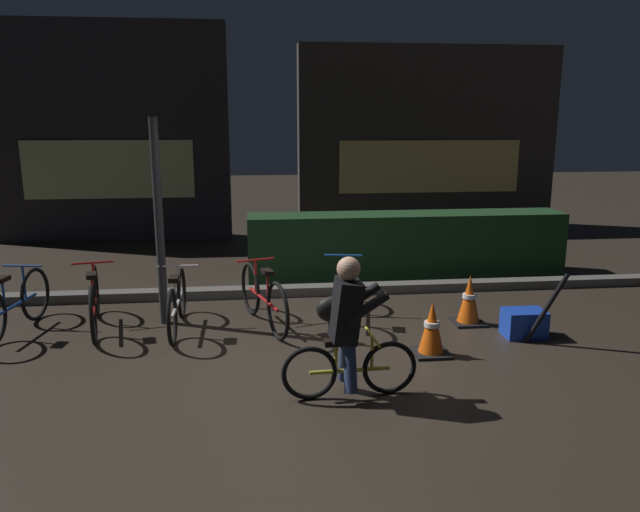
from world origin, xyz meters
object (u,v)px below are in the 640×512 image
object	(u,v)px
parked_bike_center_left	(177,303)
closed_umbrella	(546,309)
parked_bike_right_mid	(342,292)
traffic_cone_near	(432,329)
street_post	(159,224)
parked_bike_center_right	(263,298)
traffic_cone_far	(469,300)
parked_bike_leftmost	(14,305)
blue_crate	(524,323)
cyclist	(347,327)
parked_bike_left_mid	(94,301)

from	to	relation	value
parked_bike_center_left	closed_umbrella	world-z (taller)	closed_umbrella
parked_bike_right_mid	traffic_cone_near	xyz separation A→B (m)	(0.75, -1.19, -0.07)
street_post	parked_bike_center_right	xyz separation A→B (m)	(1.16, -0.23, -0.85)
traffic_cone_far	closed_umbrella	distance (m)	0.94
traffic_cone_near	traffic_cone_far	size ratio (longest dim) A/B	0.96
parked_bike_leftmost	traffic_cone_far	size ratio (longest dim) A/B	2.66
traffic_cone_far	blue_crate	size ratio (longest dim) A/B	1.33
parked_bike_leftmost	blue_crate	world-z (taller)	parked_bike_leftmost
closed_umbrella	cyclist	bearing A→B (deg)	-137.34
parked_bike_center_right	traffic_cone_near	size ratio (longest dim) A/B	2.74
parked_bike_right_mid	traffic_cone_near	world-z (taller)	parked_bike_right_mid
traffic_cone_far	parked_bike_center_left	bearing A→B (deg)	177.81
parked_bike_right_mid	cyclist	bearing A→B (deg)	-176.65
traffic_cone_near	cyclist	world-z (taller)	cyclist
parked_bike_center_left	traffic_cone_far	xyz separation A→B (m)	(3.36, -0.13, -0.04)
parked_bike_left_mid	parked_bike_center_right	distance (m)	1.90
traffic_cone_near	parked_bike_left_mid	bearing A→B (deg)	162.32
parked_bike_leftmost	cyclist	distance (m)	3.97
street_post	traffic_cone_near	distance (m)	3.26
traffic_cone_near	cyclist	size ratio (longest dim) A/B	0.45
parked_bike_center_left	parked_bike_leftmost	bearing A→B (deg)	86.52
blue_crate	street_post	bearing A→B (deg)	167.36
parked_bike_right_mid	blue_crate	distance (m)	2.08
parked_bike_center_left	cyclist	size ratio (longest dim) A/B	1.23
street_post	parked_bike_center_left	distance (m)	0.93
parked_bike_leftmost	parked_bike_right_mid	distance (m)	3.70
traffic_cone_near	blue_crate	distance (m)	1.24
parked_bike_center_right	traffic_cone_near	xyz separation A→B (m)	(1.68, -1.07, -0.07)
parked_bike_leftmost	blue_crate	xyz separation A→B (m)	(5.62, -0.72, -0.18)
parked_bike_center_left	closed_umbrella	size ratio (longest dim) A/B	1.80
closed_umbrella	parked_bike_center_left	bearing A→B (deg)	-173.08
cyclist	blue_crate	bearing A→B (deg)	26.67
traffic_cone_near	traffic_cone_far	world-z (taller)	traffic_cone_far
traffic_cone_far	blue_crate	xyz separation A→B (m)	(0.46, -0.48, -0.13)
street_post	parked_bike_center_left	xyz separation A→B (m)	(0.19, -0.29, -0.86)
parked_bike_left_mid	traffic_cone_near	xyz separation A→B (m)	(3.59, -1.14, -0.06)
street_post	closed_umbrella	xyz separation A→B (m)	(4.13, -1.15, -0.79)
traffic_cone_far	closed_umbrella	bearing A→B (deg)	-51.78
parked_bike_leftmost	parked_bike_left_mid	distance (m)	0.87
blue_crate	parked_bike_center_right	bearing A→B (deg)	166.87
parked_bike_center_left	traffic_cone_near	xyz separation A→B (m)	(2.65, -1.01, -0.05)
parked_bike_right_mid	blue_crate	size ratio (longest dim) A/B	3.62
traffic_cone_far	blue_crate	bearing A→B (deg)	-46.29
parked_bike_right_mid	parked_bike_center_right	bearing A→B (deg)	108.18
parked_bike_leftmost	traffic_cone_far	bearing A→B (deg)	-83.26
traffic_cone_far	cyclist	size ratio (longest dim) A/B	0.47
street_post	parked_bike_leftmost	world-z (taller)	street_post
cyclist	street_post	bearing A→B (deg)	127.52
parked_bike_left_mid	cyclist	distance (m)	3.27
parked_bike_left_mid	closed_umbrella	world-z (taller)	closed_umbrella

